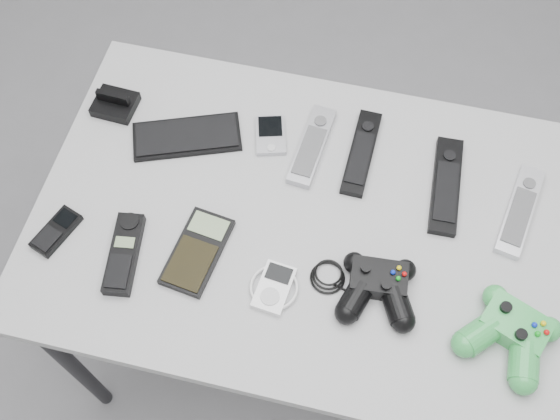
% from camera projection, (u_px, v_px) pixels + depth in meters
% --- Properties ---
extents(floor, '(3.50, 3.50, 0.00)m').
position_uv_depth(floor, '(300.00, 331.00, 1.94)').
color(floor, gray).
rests_on(floor, ground).
extents(desk, '(1.09, 0.70, 0.73)m').
position_uv_depth(desk, '(312.00, 235.00, 1.34)').
color(desk, '#9F9FA1').
rests_on(desk, floor).
extents(pda_keyboard, '(0.24, 0.17, 0.01)m').
position_uv_depth(pda_keyboard, '(187.00, 136.00, 1.37)').
color(pda_keyboard, black).
rests_on(pda_keyboard, desk).
extents(dock_bracket, '(0.09, 0.08, 0.05)m').
position_uv_depth(dock_bracket, '(114.00, 101.00, 1.40)').
color(dock_bracket, black).
rests_on(dock_bracket, desk).
extents(pda, '(0.09, 0.11, 0.02)m').
position_uv_depth(pda, '(271.00, 135.00, 1.37)').
color(pda, '#A3A3AA').
rests_on(pda, desk).
extents(remote_silver_a, '(0.07, 0.20, 0.02)m').
position_uv_depth(remote_silver_a, '(312.00, 145.00, 1.36)').
color(remote_silver_a, '#A3A3AA').
rests_on(remote_silver_a, desk).
extents(remote_black_a, '(0.05, 0.21, 0.02)m').
position_uv_depth(remote_black_a, '(361.00, 152.00, 1.35)').
color(remote_black_a, black).
rests_on(remote_black_a, desk).
extents(remote_black_b, '(0.06, 0.22, 0.02)m').
position_uv_depth(remote_black_b, '(446.00, 185.00, 1.31)').
color(remote_black_b, black).
rests_on(remote_black_b, desk).
extents(remote_silver_b, '(0.09, 0.21, 0.02)m').
position_uv_depth(remote_silver_b, '(520.00, 210.00, 1.28)').
color(remote_silver_b, silver).
rests_on(remote_silver_b, desk).
extents(mobile_phone, '(0.08, 0.11, 0.02)m').
position_uv_depth(mobile_phone, '(56.00, 231.00, 1.26)').
color(mobile_phone, black).
rests_on(mobile_phone, desk).
extents(cordless_handset, '(0.07, 0.17, 0.03)m').
position_uv_depth(cordless_handset, '(124.00, 254.00, 1.24)').
color(cordless_handset, black).
rests_on(cordless_handset, desk).
extents(calculator, '(0.11, 0.18, 0.02)m').
position_uv_depth(calculator, '(197.00, 251.00, 1.24)').
color(calculator, black).
rests_on(calculator, desk).
extents(mp3_player, '(0.10, 0.11, 0.02)m').
position_uv_depth(mp3_player, '(274.00, 287.00, 1.21)').
color(mp3_player, white).
rests_on(mp3_player, desk).
extents(controller_black, '(0.26, 0.17, 0.05)m').
position_uv_depth(controller_black, '(378.00, 286.00, 1.19)').
color(controller_black, black).
rests_on(controller_black, desk).
extents(controller_green, '(0.21, 0.22, 0.05)m').
position_uv_depth(controller_green, '(511.00, 332.00, 1.15)').
color(controller_green, '#227C2C').
rests_on(controller_green, desk).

